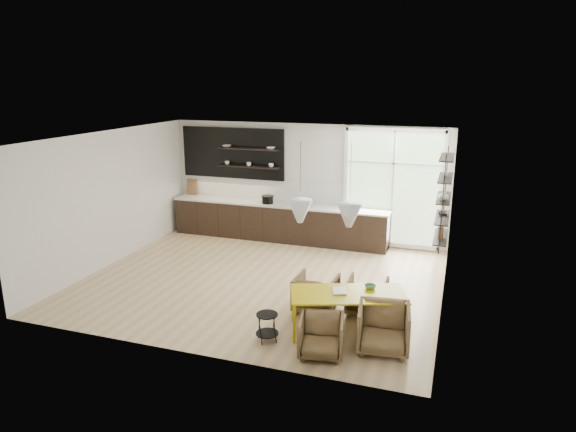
# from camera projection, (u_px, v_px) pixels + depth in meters

# --- Properties ---
(room) EXTENTS (7.02, 6.01, 2.91)m
(room) POSITION_uv_depth(u_px,v_px,m) (306.00, 200.00, 10.84)
(room) COLOR #DEB987
(room) RESTS_ON ground
(kitchen_run) EXTENTS (5.54, 0.69, 2.75)m
(kitchen_run) POSITION_uv_depth(u_px,v_px,m) (276.00, 216.00, 12.92)
(kitchen_run) COLOR black
(kitchen_run) RESTS_ON ground
(right_shelving) EXTENTS (0.26, 1.22, 1.90)m
(right_shelving) POSITION_uv_depth(u_px,v_px,m) (443.00, 201.00, 10.00)
(right_shelving) COLOR black
(right_shelving) RESTS_ON ground
(dining_table) EXTENTS (1.99, 1.38, 0.66)m
(dining_table) POSITION_uv_depth(u_px,v_px,m) (348.00, 296.00, 8.15)
(dining_table) COLOR #C0AA00
(dining_table) RESTS_ON ground
(armchair_back_left) EXTENTS (0.72, 0.74, 0.65)m
(armchair_back_left) POSITION_uv_depth(u_px,v_px,m) (316.00, 293.00, 8.97)
(armchair_back_left) COLOR brown
(armchair_back_left) RESTS_ON ground
(armchair_back_right) EXTENTS (0.69, 0.71, 0.63)m
(armchair_back_right) POSITION_uv_depth(u_px,v_px,m) (367.00, 296.00, 8.88)
(armchair_back_right) COLOR brown
(armchair_back_right) RESTS_ON ground
(armchair_front_left) EXTENTS (0.76, 0.77, 0.60)m
(armchair_front_left) POSITION_uv_depth(u_px,v_px,m) (321.00, 336.00, 7.53)
(armchair_front_left) COLOR brown
(armchair_front_left) RESTS_ON ground
(armchair_front_right) EXTENTS (0.85, 0.87, 0.71)m
(armchair_front_right) POSITION_uv_depth(u_px,v_px,m) (383.00, 328.00, 7.65)
(armchair_front_right) COLOR brown
(armchair_front_right) RESTS_ON ground
(wire_stool) EXTENTS (0.36, 0.36, 0.46)m
(wire_stool) POSITION_uv_depth(u_px,v_px,m) (267.00, 324.00, 7.93)
(wire_stool) COLOR black
(wire_stool) RESTS_ON ground
(table_book) EXTENTS (0.30, 0.35, 0.03)m
(table_book) POSITION_uv_depth(u_px,v_px,m) (332.00, 291.00, 8.19)
(table_book) COLOR white
(table_book) RESTS_ON dining_table
(table_bowl) EXTENTS (0.25, 0.25, 0.06)m
(table_bowl) POSITION_uv_depth(u_px,v_px,m) (370.00, 287.00, 8.32)
(table_bowl) COLOR #518B5A
(table_bowl) RESTS_ON dining_table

